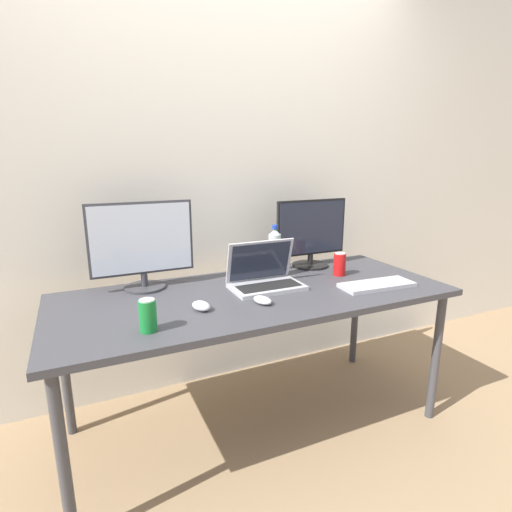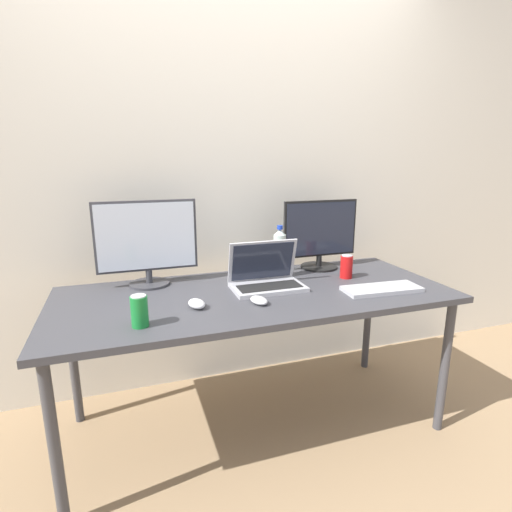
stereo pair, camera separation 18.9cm
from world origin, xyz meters
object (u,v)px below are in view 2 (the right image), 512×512
at_px(work_desk, 256,303).
at_px(mouse_by_laptop, 259,300).
at_px(mouse_by_keyboard, 197,304).
at_px(soda_can_by_laptop, 346,267).
at_px(water_bottle, 280,253).
at_px(laptop_silver, 266,277).
at_px(soda_can_near_keyboard, 139,311).
at_px(monitor_center, 320,234).
at_px(keyboard_main, 382,289).
at_px(monitor_left, 147,241).

relative_size(work_desk, mouse_by_laptop, 18.58).
relative_size(mouse_by_keyboard, soda_can_by_laptop, 0.79).
bearing_deg(water_bottle, work_desk, -135.89).
bearing_deg(water_bottle, mouse_by_laptop, -124.33).
height_order(laptop_silver, soda_can_near_keyboard, laptop_silver).
xyz_separation_m(monitor_center, soda_can_near_keyboard, (-1.04, -0.53, -0.14)).
bearing_deg(mouse_by_keyboard, water_bottle, 14.67).
xyz_separation_m(work_desk, water_bottle, (0.20, 0.19, 0.19)).
bearing_deg(soda_can_by_laptop, monitor_center, 101.67).
xyz_separation_m(work_desk, soda_can_by_laptop, (0.54, 0.06, 0.12)).
bearing_deg(laptop_silver, keyboard_main, -24.25).
xyz_separation_m(work_desk, soda_can_near_keyboard, (-0.55, -0.24, 0.12)).
bearing_deg(soda_can_near_keyboard, keyboard_main, 2.72).
bearing_deg(monitor_center, monitor_left, -179.33).
bearing_deg(monitor_center, mouse_by_keyboard, -153.11).
bearing_deg(monitor_left, water_bottle, -7.19).
xyz_separation_m(water_bottle, soda_can_by_laptop, (0.34, -0.13, -0.07)).
relative_size(monitor_center, laptop_silver, 1.27).
height_order(monitor_center, mouse_by_keyboard, monitor_center).
distance_m(work_desk, monitor_left, 0.62).
bearing_deg(keyboard_main, work_desk, 166.14).
bearing_deg(keyboard_main, mouse_by_keyboard, 179.22).
relative_size(monitor_center, soda_can_near_keyboard, 3.58).
bearing_deg(water_bottle, laptop_silver, -132.22).
relative_size(monitor_center, keyboard_main, 1.18).
height_order(monitor_center, soda_can_near_keyboard, monitor_center).
distance_m(monitor_left, monitor_center, 0.97).
relative_size(laptop_silver, soda_can_near_keyboard, 2.81).
distance_m(mouse_by_keyboard, soda_can_near_keyboard, 0.27).
distance_m(monitor_center, mouse_by_laptop, 0.72).
relative_size(work_desk, water_bottle, 6.65).
distance_m(mouse_by_laptop, soda_can_near_keyboard, 0.52).
bearing_deg(monitor_center, keyboard_main, -78.40).
bearing_deg(monitor_left, laptop_silver, -22.56).
distance_m(laptop_silver, keyboard_main, 0.57).
xyz_separation_m(mouse_by_keyboard, water_bottle, (0.51, 0.31, 0.11)).
bearing_deg(monitor_center, soda_can_near_keyboard, -153.18).
xyz_separation_m(work_desk, monitor_center, (0.49, 0.29, 0.26)).
relative_size(monitor_left, water_bottle, 1.75).
xyz_separation_m(monitor_left, monitor_center, (0.97, 0.01, -0.02)).
height_order(work_desk, soda_can_near_keyboard, soda_can_near_keyboard).
relative_size(keyboard_main, mouse_by_laptop, 3.75).
bearing_deg(monitor_center, water_bottle, -161.57).
relative_size(work_desk, soda_can_near_keyboard, 15.04).
distance_m(keyboard_main, mouse_by_laptop, 0.63).
height_order(monitor_left, monitor_center, monitor_left).
xyz_separation_m(monitor_left, mouse_by_laptop, (0.44, -0.43, -0.21)).
distance_m(work_desk, laptop_silver, 0.14).
height_order(monitor_left, mouse_by_laptop, monitor_left).
height_order(keyboard_main, mouse_by_laptop, mouse_by_laptop).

